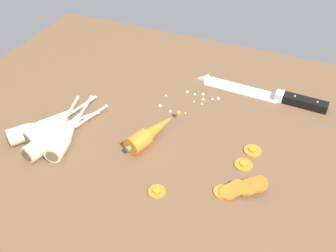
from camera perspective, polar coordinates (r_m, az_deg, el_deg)
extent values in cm
cube|color=brown|center=(90.97, 0.50, -0.93)|extent=(120.00, 90.00, 4.00)
cube|color=silver|center=(103.33, 11.12, 5.52)|extent=(20.18, 5.33, 0.50)
cone|color=silver|center=(105.93, 5.33, 7.11)|extent=(3.18, 4.10, 3.96)
cube|color=silver|center=(101.53, 16.54, 4.38)|extent=(2.14, 3.03, 2.20)
cube|color=black|center=(101.19, 20.08, 3.35)|extent=(11.12, 3.31, 2.20)
sphere|color=silver|center=(100.67, 18.68, 4.30)|extent=(0.50, 0.50, 0.50)
sphere|color=silver|center=(100.55, 21.75, 3.40)|extent=(0.50, 0.50, 0.50)
cylinder|color=orange|center=(82.66, -4.55, -2.38)|extent=(5.50, 5.89, 4.20)
cone|color=orange|center=(85.66, -1.82, -0.42)|extent=(7.42, 12.22, 3.99)
sphere|color=orange|center=(90.19, 1.58, 2.02)|extent=(1.20, 1.20, 1.20)
cylinder|color=#5B7F3D|center=(81.21, -6.06, -3.45)|extent=(1.45, 1.33, 1.20)
cylinder|color=beige|center=(84.58, -16.44, -3.17)|extent=(5.02, 6.12, 4.00)
cone|color=beige|center=(89.48, -14.49, 0.06)|extent=(5.68, 10.21, 3.80)
cylinder|color=beige|center=(95.38, -12.64, 2.59)|extent=(2.80, 10.36, 0.70)
cylinder|color=brown|center=(82.92, -17.19, -4.43)|extent=(2.80, 0.86, 2.80)
cylinder|color=beige|center=(87.64, -16.94, -1.50)|extent=(5.00, 5.25, 4.00)
cone|color=beige|center=(91.77, -15.60, 0.99)|extent=(5.70, 8.46, 3.80)
cylinder|color=beige|center=(96.74, -14.27, 2.88)|extent=(2.87, 8.26, 0.70)
cylinder|color=brown|center=(86.21, -17.45, -2.45)|extent=(2.78, 1.02, 2.80)
cylinder|color=beige|center=(90.58, -21.60, -1.24)|extent=(6.22, 6.42, 4.00)
cone|color=beige|center=(91.00, -17.43, 0.16)|extent=(8.43, 9.41, 3.80)
cylinder|color=beige|center=(92.53, -13.15, 1.15)|extent=(6.40, 8.12, 0.70)
cylinder|color=brown|center=(90.56, -23.10, -1.75)|extent=(2.41, 1.93, 2.80)
cylinder|color=beige|center=(85.70, -19.19, -3.24)|extent=(5.27, 6.37, 4.00)
cone|color=beige|center=(88.58, -15.31, -0.60)|extent=(6.17, 10.49, 3.80)
cylinder|color=beige|center=(92.66, -11.55, 1.50)|extent=(3.38, 10.49, 0.70)
cylinder|color=brown|center=(84.80, -20.65, -4.24)|extent=(2.78, 1.00, 2.80)
cylinder|color=beige|center=(89.72, -19.45, -1.05)|extent=(5.03, 5.80, 4.00)
cone|color=beige|center=(92.55, -16.15, 1.24)|extent=(5.71, 9.56, 3.80)
cylinder|color=beige|center=(96.42, -12.91, 3.00)|extent=(2.85, 9.57, 0.70)
cylinder|color=brown|center=(88.81, -20.68, -1.91)|extent=(2.80, 0.92, 2.80)
cylinder|color=orange|center=(75.77, 8.25, -9.79)|extent=(3.58, 3.58, 0.70)
cylinder|color=orange|center=(75.49, 9.09, -9.88)|extent=(3.70, 3.60, 1.86)
cylinder|color=orange|center=(75.62, 9.65, -9.57)|extent=(3.50, 3.37, 2.08)
cylinder|color=orange|center=(75.87, 10.43, -9.19)|extent=(3.77, 3.61, 2.32)
cylinder|color=orange|center=(75.80, 11.53, -9.17)|extent=(3.69, 3.51, 2.43)
cylinder|color=orange|center=(75.71, 12.00, -9.06)|extent=(3.80, 3.64, 2.40)
cylinder|color=orange|center=(75.84, 12.63, -8.79)|extent=(3.61, 3.47, 2.12)
cylinder|color=orange|center=(76.05, 13.61, -8.56)|extent=(3.87, 3.67, 2.65)
cylinder|color=orange|center=(75.11, -1.74, -9.83)|extent=(3.54, 3.54, 0.70)
cylinder|color=orange|center=(74.90, -1.74, -9.69)|extent=(1.49, 1.49, 0.16)
cylinder|color=orange|center=(85.05, 12.72, -3.59)|extent=(3.91, 3.91, 0.70)
cylinder|color=orange|center=(84.86, 12.74, -3.46)|extent=(1.64, 1.64, 0.16)
cylinder|color=orange|center=(81.54, 11.40, -5.70)|extent=(3.88, 3.88, 0.70)
cylinder|color=orange|center=(81.35, 11.43, -5.57)|extent=(1.63, 1.63, 0.16)
sphere|color=beige|center=(97.38, 3.93, 3.83)|extent=(0.44, 0.44, 0.44)
sphere|color=beige|center=(98.48, 6.75, 4.21)|extent=(0.77, 0.77, 0.77)
sphere|color=beige|center=(99.90, 4.07, 4.95)|extent=(0.61, 0.61, 0.61)
sphere|color=beige|center=(95.62, -1.21, 3.31)|extent=(0.87, 0.87, 0.87)
sphere|color=beige|center=(96.67, 5.14, 3.49)|extent=(0.57, 0.57, 0.57)
sphere|color=beige|center=(98.92, 7.63, 4.35)|extent=(0.88, 0.88, 0.88)
sphere|color=beige|center=(98.21, 5.35, 4.23)|extent=(0.82, 0.82, 0.82)
sphere|color=beige|center=(100.56, 2.93, 5.35)|extent=(0.85, 0.85, 0.85)
sphere|color=beige|center=(93.36, 2.65, 2.06)|extent=(0.47, 0.47, 0.47)
sphere|color=beige|center=(100.01, 5.33, 5.01)|extent=(0.89, 0.89, 0.89)
sphere|color=beige|center=(93.71, 0.30, 2.41)|extent=(0.80, 0.80, 0.80)
sphere|color=beige|center=(99.17, -0.29, 4.74)|extent=(0.54, 0.54, 0.54)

